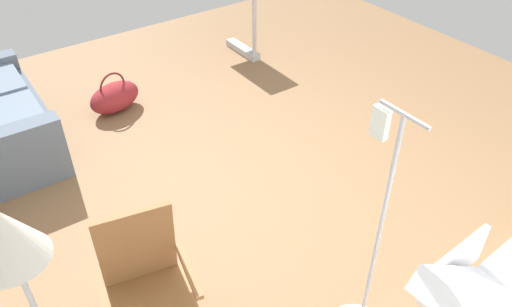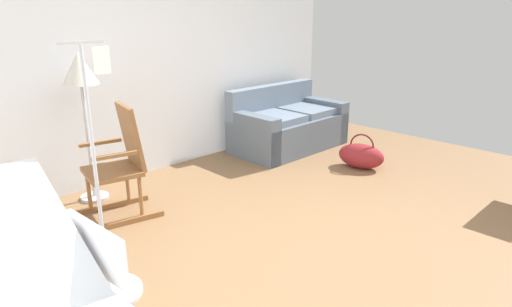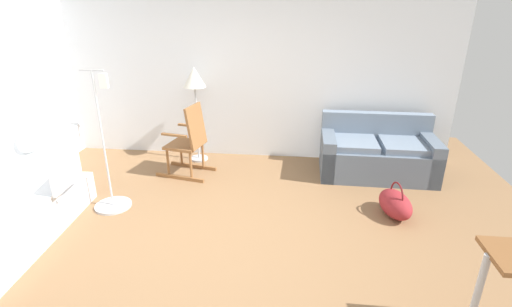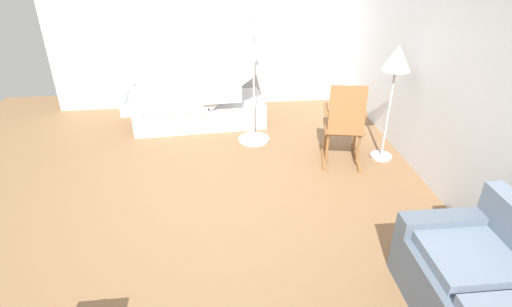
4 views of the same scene
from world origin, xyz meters
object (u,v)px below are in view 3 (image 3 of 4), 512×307
at_px(couch, 377,155).
at_px(rocking_chair, 189,142).
at_px(floor_lamp, 195,84).
at_px(hospital_bed, 9,213).
at_px(duffel_bag, 395,204).
at_px(iv_pole, 111,189).

height_order(couch, rocking_chair, rocking_chair).
bearing_deg(floor_lamp, hospital_bed, -120.60).
bearing_deg(floor_lamp, duffel_bag, -27.67).
distance_m(floor_lamp, iv_pole, 2.00).
xyz_separation_m(couch, iv_pole, (-3.40, -1.35, -0.06)).
bearing_deg(iv_pole, floor_lamp, 67.33).
distance_m(couch, duffel_bag, 1.19).
bearing_deg(rocking_chair, iv_pole, -123.53).
relative_size(hospital_bed, duffel_bag, 3.41).
height_order(couch, iv_pole, iv_pole).
bearing_deg(hospital_bed, floor_lamp, 59.40).
relative_size(hospital_bed, floor_lamp, 1.42).
height_order(hospital_bed, duffel_bag, hospital_bed).
distance_m(hospital_bed, duffel_bag, 4.25).
bearing_deg(rocking_chair, floor_lamp, 92.50).
bearing_deg(duffel_bag, hospital_bed, -167.21).
xyz_separation_m(rocking_chair, duffel_bag, (2.72, -0.88, -0.35)).
height_order(hospital_bed, couch, hospital_bed).
relative_size(couch, iv_pole, 0.96).
relative_size(couch, floor_lamp, 1.09).
relative_size(hospital_bed, iv_pole, 1.25).
bearing_deg(couch, iv_pole, -158.30).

